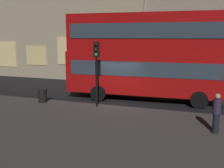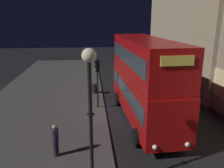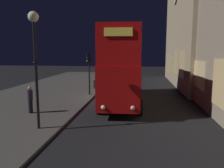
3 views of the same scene
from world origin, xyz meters
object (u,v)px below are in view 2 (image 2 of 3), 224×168
at_px(street_lamp, 90,92).
at_px(litter_bin, 95,89).
at_px(pedestrian, 55,140).
at_px(double_decker_bus, 144,76).
at_px(traffic_light_near_kerb, 97,74).

height_order(street_lamp, litter_bin, street_lamp).
xyz_separation_m(street_lamp, pedestrian, (-2.60, -1.76, -3.25)).
bearing_deg(double_decker_bus, pedestrian, -54.64).
xyz_separation_m(traffic_light_near_kerb, pedestrian, (6.24, -2.28, -1.78)).
bearing_deg(traffic_light_near_kerb, double_decker_bus, 41.25).
bearing_deg(litter_bin, street_lamp, -1.86).
distance_m(double_decker_bus, street_lamp, 7.71).
xyz_separation_m(double_decker_bus, traffic_light_near_kerb, (-2.11, -3.02, -0.26)).
distance_m(double_decker_bus, litter_bin, 6.91).
relative_size(traffic_light_near_kerb, street_lamp, 0.65).
bearing_deg(litter_bin, traffic_light_near_kerb, 2.03).
xyz_separation_m(double_decker_bus, pedestrian, (4.14, -5.31, -2.03)).
height_order(double_decker_bus, street_lamp, street_lamp).
bearing_deg(pedestrian, street_lamp, 141.58).
bearing_deg(traffic_light_near_kerb, street_lamp, -17.31).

